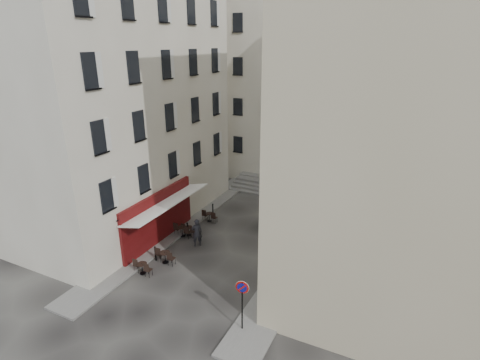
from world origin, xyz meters
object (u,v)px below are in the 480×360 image
Objects in this scene: bistro_table_b at (166,256)px; pedestrian at (197,233)px; no_parking_sign at (242,296)px; bistro_table_a at (143,267)px.

pedestrian is at bearing 76.37° from bistro_table_b.
bistro_table_b is 0.69× the size of pedestrian.
pedestrian is (-5.92, 5.65, -0.94)m from no_parking_sign.
no_parking_sign is 2.05× the size of bistro_table_b.
bistro_table_b is (0.48, 1.50, 0.03)m from bistro_table_a.
no_parking_sign is at bearing 94.14° from pedestrian.
no_parking_sign is 1.41× the size of pedestrian.
bistro_table_b is at bearing 34.18° from pedestrian.
bistro_table_a is (-7.02, 1.59, -1.45)m from no_parking_sign.
no_parking_sign is 7.34m from bistro_table_a.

